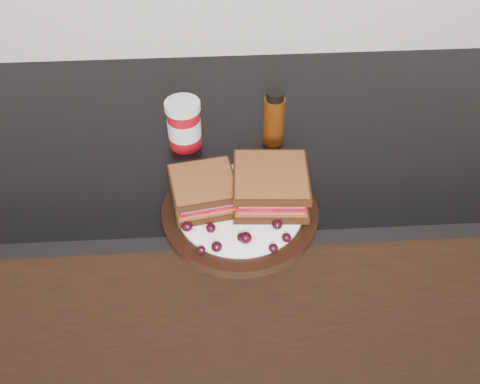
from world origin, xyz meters
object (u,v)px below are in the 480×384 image
object	(u,v)px
oil_bottle	(274,117)
sandwich_left	(204,191)
plate	(240,212)
condiment_jar	(184,124)

from	to	relation	value
oil_bottle	sandwich_left	bearing A→B (deg)	-126.73
plate	condiment_jar	distance (m)	0.24
sandwich_left	oil_bottle	size ratio (longest dim) A/B	0.92
sandwich_left	plate	bearing A→B (deg)	-24.95
plate	condiment_jar	bearing A→B (deg)	115.67
condiment_jar	oil_bottle	size ratio (longest dim) A/B	0.86
plate	sandwich_left	xyz separation A→B (m)	(-0.06, 0.02, 0.04)
plate	oil_bottle	size ratio (longest dim) A/B	2.31
plate	condiment_jar	world-z (taller)	condiment_jar
sandwich_left	oil_bottle	world-z (taller)	oil_bottle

